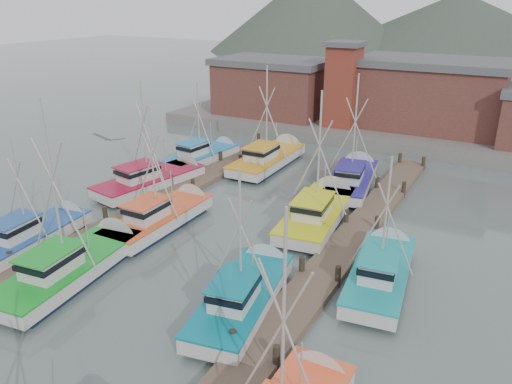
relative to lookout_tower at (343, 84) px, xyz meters
The scene contains 20 objects.
ground 33.52m from the lookout_tower, 86.53° to the right, with size 260.00×260.00×0.00m, color #465451.
dock_left 29.87m from the lookout_tower, 99.80° to the right, with size 2.30×46.00×1.50m.
dock_right 30.79m from the lookout_tower, 72.73° to the right, with size 2.30×46.00×1.50m.
quay 6.67m from the lookout_tower, 63.43° to the left, with size 44.00×16.00×1.20m, color slate.
shed_left 9.30m from the lookout_tower, 167.47° to the left, with size 12.72×8.48×6.20m.
shed_center 8.99m from the lookout_tower, 26.57° to the left, with size 14.84×9.54×6.90m.
lookout_tower is the anchor object (origin of this frame).
distant_hills 90.40m from the lookout_tower, 96.85° to the left, with size 175.00×140.00×42.00m.
boat_4 34.01m from the lookout_tower, 94.40° to the right, with size 4.17×9.83×10.50m.
boat_5 32.70m from the lookout_tower, 78.05° to the right, with size 4.10×9.08×7.93m.
boat_6 33.38m from the lookout_tower, 102.95° to the right, with size 3.38×8.54×7.54m.
boat_8 26.94m from the lookout_tower, 95.32° to the right, with size 3.50×8.96×8.65m.
boat_9 22.23m from the lookout_tower, 73.72° to the right, with size 4.09×10.08×9.64m.
boat_10 22.96m from the lookout_tower, 109.19° to the right, with size 4.61×9.94×9.21m.
boat_11 29.31m from the lookout_tower, 65.91° to the right, with size 3.69×8.84×7.75m.
boat_12 13.18m from the lookout_tower, 99.71° to the right, with size 3.93×10.04×9.64m.
boat_13 15.63m from the lookout_tower, 66.42° to the right, with size 4.36×9.72×9.64m.
boat_14 16.82m from the lookout_tower, 117.92° to the right, with size 3.48×8.72×7.92m.
gull_near 36.14m from the lookout_tower, 84.98° to the right, with size 1.54×0.60×0.24m.
gull_far 33.69m from the lookout_tower, 80.98° to the right, with size 1.54×0.61×0.24m.
Camera 1 is at (14.95, -16.32, 13.94)m, focal length 35.00 mm.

